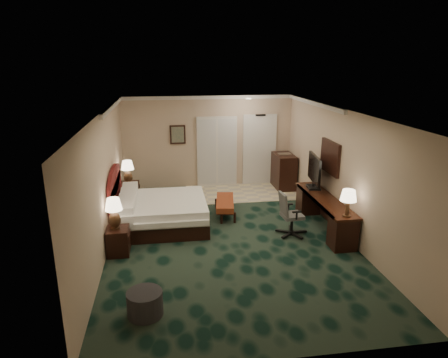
{
  "coord_description": "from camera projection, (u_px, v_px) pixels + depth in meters",
  "views": [
    {
      "loc": [
        -1.27,
        -7.83,
        3.71
      ],
      "look_at": [
        -0.0,
        0.6,
        1.14
      ],
      "focal_mm": 32.0,
      "sensor_mm": 36.0,
      "label": 1
    }
  ],
  "objects": [
    {
      "name": "floor",
      "position": [
        228.0,
        237.0,
        8.67
      ],
      "size": [
        5.0,
        7.5,
        0.0
      ],
      "primitive_type": "cube",
      "color": "black",
      "rests_on": "ground"
    },
    {
      "name": "nightstand_far",
      "position": [
        130.0,
        194.0,
        10.52
      ],
      "size": [
        0.47,
        0.54,
        0.59
      ],
      "primitive_type": "cube",
      "color": "black",
      "rests_on": "ground"
    },
    {
      "name": "bed",
      "position": [
        162.0,
        213.0,
        9.16
      ],
      "size": [
        2.0,
        1.85,
        0.63
      ],
      "primitive_type": "cube",
      "color": "white",
      "rests_on": "ground"
    },
    {
      "name": "wall_front",
      "position": [
        278.0,
        266.0,
        4.73
      ],
      "size": [
        5.0,
        0.0,
        2.7
      ],
      "primitive_type": "cube",
      "color": "beige",
      "rests_on": "ground"
    },
    {
      "name": "ottoman",
      "position": [
        145.0,
        303.0,
        5.98
      ],
      "size": [
        0.68,
        0.68,
        0.39
      ],
      "primitive_type": "cylinder",
      "rotation": [
        0.0,
        0.0,
        0.31
      ],
      "color": "#27262B",
      "rests_on": "ground"
    },
    {
      "name": "bed_bench",
      "position": [
        225.0,
        208.0,
        9.81
      ],
      "size": [
        0.59,
        1.24,
        0.4
      ],
      "primitive_type": "cube",
      "rotation": [
        0.0,
        0.0,
        -0.15
      ],
      "color": "brown",
      "rests_on": "ground"
    },
    {
      "name": "desk_chair",
      "position": [
        292.0,
        214.0,
        8.65
      ],
      "size": [
        0.61,
        0.58,
        0.98
      ],
      "primitive_type": null,
      "rotation": [
        0.0,
        0.0,
        0.08
      ],
      "color": "#4E4E4E",
      "rests_on": "ground"
    },
    {
      "name": "crown_molding",
      "position": [
        229.0,
        115.0,
        7.9
      ],
      "size": [
        5.0,
        7.5,
        0.1
      ],
      "primitive_type": null,
      "color": "silver",
      "rests_on": "wall_back"
    },
    {
      "name": "wall_left",
      "position": [
        104.0,
        183.0,
        7.92
      ],
      "size": [
        0.0,
        7.5,
        2.7
      ],
      "primitive_type": "cube",
      "color": "beige",
      "rests_on": "ground"
    },
    {
      "name": "ceiling",
      "position": [
        229.0,
        112.0,
        7.89
      ],
      "size": [
        5.0,
        7.5,
        0.0
      ],
      "primitive_type": "cube",
      "color": "white",
      "rests_on": "wall_back"
    },
    {
      "name": "desk",
      "position": [
        324.0,
        213.0,
        9.01
      ],
      "size": [
        0.54,
        2.5,
        0.72
      ],
      "primitive_type": "cube",
      "color": "black",
      "rests_on": "ground"
    },
    {
      "name": "lamp_far",
      "position": [
        128.0,
        172.0,
        10.32
      ],
      "size": [
        0.37,
        0.37,
        0.61
      ],
      "primitive_type": null,
      "rotation": [
        0.0,
        0.0,
        0.14
      ],
      "color": "black",
      "rests_on": "nightstand_far"
    },
    {
      "name": "closet_doors",
      "position": [
        217.0,
        152.0,
        11.91
      ],
      "size": [
        1.2,
        0.06,
        2.1
      ],
      "primitive_type": "cube",
      "color": "silver",
      "rests_on": "ground"
    },
    {
      "name": "headboard",
      "position": [
        116.0,
        197.0,
        9.07
      ],
      "size": [
        0.12,
        2.0,
        1.4
      ],
      "primitive_type": null,
      "color": "#4E120E",
      "rests_on": "ground"
    },
    {
      "name": "tv",
      "position": [
        314.0,
        172.0,
        9.5
      ],
      "size": [
        0.22,
        1.04,
        0.81
      ],
      "primitive_type": "cube",
      "rotation": [
        0.0,
        0.0,
        -0.13
      ],
      "color": "black",
      "rests_on": "desk"
    },
    {
      "name": "wall_back",
      "position": [
        208.0,
        142.0,
        11.83
      ],
      "size": [
        5.0,
        0.0,
        2.7
      ],
      "primitive_type": "cube",
      "color": "beige",
      "rests_on": "ground"
    },
    {
      "name": "lamp_near",
      "position": [
        114.0,
        214.0,
        7.7
      ],
      "size": [
        0.4,
        0.4,
        0.62
      ],
      "primitive_type": null,
      "rotation": [
        0.0,
        0.0,
        0.25
      ],
      "color": "black",
      "rests_on": "nightstand_near"
    },
    {
      "name": "minibar",
      "position": [
        284.0,
        171.0,
        11.86
      ],
      "size": [
        0.54,
        0.96,
        1.02
      ],
      "primitive_type": "cube",
      "color": "black",
      "rests_on": "ground"
    },
    {
      "name": "desk_lamp",
      "position": [
        348.0,
        203.0,
        7.81
      ],
      "size": [
        0.35,
        0.35,
        0.56
      ],
      "primitive_type": null,
      "rotation": [
        0.0,
        0.0,
        -0.1
      ],
      "color": "black",
      "rests_on": "desk"
    },
    {
      "name": "wall_right",
      "position": [
        342.0,
        173.0,
        8.63
      ],
      "size": [
        0.0,
        7.5,
        2.7
      ],
      "primitive_type": "cube",
      "color": "beige",
      "rests_on": "ground"
    },
    {
      "name": "wall_art",
      "position": [
        178.0,
        135.0,
        11.59
      ],
      "size": [
        0.45,
        0.06,
        0.55
      ],
      "primitive_type": "cube",
      "color": "#485F56",
      "rests_on": "wall_back"
    },
    {
      "name": "tile_patch",
      "position": [
        243.0,
        192.0,
        11.54
      ],
      "size": [
        3.2,
        1.7,
        0.01
      ],
      "primitive_type": "cube",
      "color": "#BAB09B",
      "rests_on": "ground"
    },
    {
      "name": "entry_door",
      "position": [
        259.0,
        150.0,
        12.11
      ],
      "size": [
        1.02,
        0.06,
        2.18
      ],
      "primitive_type": "cube",
      "color": "silver",
      "rests_on": "ground"
    },
    {
      "name": "wall_mirror",
      "position": [
        330.0,
        157.0,
        9.14
      ],
      "size": [
        0.05,
        0.95,
        0.75
      ],
      "primitive_type": "cube",
      "color": "white",
      "rests_on": "wall_right"
    },
    {
      "name": "nightstand_near",
      "position": [
        118.0,
        241.0,
        7.86
      ],
      "size": [
        0.43,
        0.49,
        0.53
      ],
      "primitive_type": "cube",
      "color": "black",
      "rests_on": "ground"
    }
  ]
}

